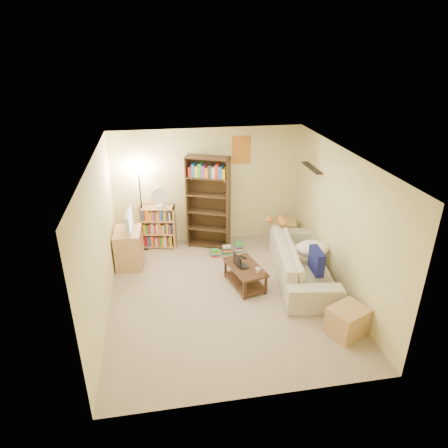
# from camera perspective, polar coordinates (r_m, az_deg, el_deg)

# --- Properties ---
(room) EXTENTS (4.50, 4.54, 2.52)m
(room) POSITION_cam_1_polar(r_m,az_deg,el_deg) (6.39, 0.30, 1.93)
(room) COLOR tan
(room) RESTS_ON ground
(sofa) EXTENTS (2.64, 1.60, 0.70)m
(sofa) POSITION_cam_1_polar(r_m,az_deg,el_deg) (7.61, 11.12, -5.31)
(sofa) COLOR beige
(sofa) RESTS_ON ground
(navy_pillow) EXTENTS (0.16, 0.46, 0.41)m
(navy_pillow) POSITION_cam_1_polar(r_m,az_deg,el_deg) (7.05, 13.08, -5.14)
(navy_pillow) COLOR navy
(navy_pillow) RESTS_ON sofa
(cream_blanket) EXTENTS (0.64, 0.46, 0.27)m
(cream_blanket) POSITION_cam_1_polar(r_m,az_deg,el_deg) (7.58, 12.45, -3.43)
(cream_blanket) COLOR white
(cream_blanket) RESTS_ON sofa
(tabby_cat) EXTENTS (0.55, 0.25, 0.19)m
(tabby_cat) POSITION_cam_1_polar(r_m,az_deg,el_deg) (8.15, 7.96, 0.54)
(tabby_cat) COLOR #C66D2A
(tabby_cat) RESTS_ON sofa
(coffee_table) EXTENTS (0.71, 1.00, 0.40)m
(coffee_table) POSITION_cam_1_polar(r_m,az_deg,el_deg) (7.31, 3.02, -7.03)
(coffee_table) COLOR #49291C
(coffee_table) RESTS_ON ground
(laptop) EXTENTS (0.49, 0.47, 0.02)m
(laptop) POSITION_cam_1_polar(r_m,az_deg,el_deg) (7.27, 2.81, -5.76)
(laptop) COLOR black
(laptop) RESTS_ON coffee_table
(laptop_screen) EXTENTS (0.08, 0.29, 0.20)m
(laptop_screen) POSITION_cam_1_polar(r_m,az_deg,el_deg) (7.16, 1.89, -5.23)
(laptop_screen) COLOR white
(laptop_screen) RESTS_ON laptop
(mug) EXTENTS (0.16, 0.16, 0.09)m
(mug) POSITION_cam_1_polar(r_m,az_deg,el_deg) (7.04, 4.84, -6.63)
(mug) COLOR white
(mug) RESTS_ON coffee_table
(tv_remote) EXTENTS (0.13, 0.16, 0.02)m
(tv_remote) POSITION_cam_1_polar(r_m,az_deg,el_deg) (7.50, 2.71, -4.75)
(tv_remote) COLOR black
(tv_remote) RESTS_ON coffee_table
(tv_stand) EXTENTS (0.54, 0.72, 0.75)m
(tv_stand) POSITION_cam_1_polar(r_m,az_deg,el_deg) (8.11, -13.40, -3.35)
(tv_stand) COLOR tan
(tv_stand) RESTS_ON ground
(television) EXTENTS (0.73, 0.18, 0.41)m
(television) POSITION_cam_1_polar(r_m,az_deg,el_deg) (7.86, -13.81, 0.38)
(television) COLOR black
(television) RESTS_ON tv_stand
(tall_bookshelf) EXTENTS (0.94, 0.62, 1.99)m
(tall_bookshelf) POSITION_cam_1_polar(r_m,az_deg,el_deg) (8.35, -2.28, 3.34)
(tall_bookshelf) COLOR #3C2A17
(tall_bookshelf) RESTS_ON ground
(short_bookshelf) EXTENTS (0.76, 0.42, 0.93)m
(short_bookshelf) POSITION_cam_1_polar(r_m,az_deg,el_deg) (8.65, -9.34, -0.44)
(short_bookshelf) COLOR tan
(short_bookshelf) RESTS_ON ground
(desk_fan) EXTENTS (0.33, 0.19, 0.45)m
(desk_fan) POSITION_cam_1_polar(r_m,az_deg,el_deg) (8.33, -9.31, 3.80)
(desk_fan) COLOR white
(desk_fan) RESTS_ON short_bookshelf
(floor_lamp) EXTENTS (0.29, 0.29, 1.72)m
(floor_lamp) POSITION_cam_1_polar(r_m,az_deg,el_deg) (8.31, -11.94, 5.07)
(floor_lamp) COLOR black
(floor_lamp) RESTS_ON ground
(side_table) EXTENTS (0.57, 0.57, 0.52)m
(side_table) POSITION_cam_1_polar(r_m,az_deg,el_deg) (8.90, 8.72, -1.10)
(side_table) COLOR tan
(side_table) RESTS_ON ground
(end_cabinet) EXTENTS (0.68, 0.64, 0.45)m
(end_cabinet) POSITION_cam_1_polar(r_m,az_deg,el_deg) (6.51, 17.22, -13.11)
(end_cabinet) COLOR tan
(end_cabinet) RESTS_ON ground
(book_stacks) EXTENTS (0.70, 0.26, 0.21)m
(book_stacks) POSITION_cam_1_polar(r_m,az_deg,el_deg) (8.42, 0.62, -3.67)
(book_stacks) COLOR red
(book_stacks) RESTS_ON ground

